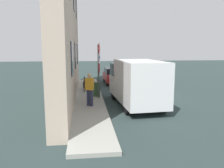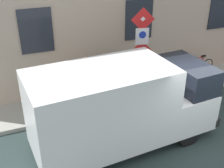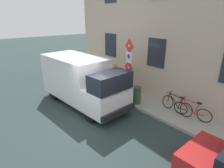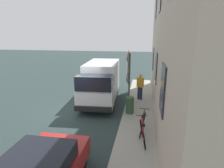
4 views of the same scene
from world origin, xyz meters
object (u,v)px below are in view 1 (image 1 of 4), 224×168
sign_post_stacked (99,63)px  litter_bin (97,89)px  bicycle_red (85,84)px  delivery_van (136,82)px  parked_hatchback (114,75)px  pedestrian (90,88)px  bicycle_black (85,86)px

sign_post_stacked → litter_bin: sign_post_stacked is taller
bicycle_red → delivery_van: bearing=23.2°
parked_hatchback → bicycle_red: parked_hatchback is taller
pedestrian → litter_bin: size_ratio=1.91×
bicycle_black → sign_post_stacked: bearing=26.0°
delivery_van → litter_bin: 3.01m
bicycle_red → sign_post_stacked: bearing=8.1°
parked_hatchback → pedestrian: pedestrian is taller
delivery_van → pedestrian: (2.53, 0.26, -0.26)m
pedestrian → litter_bin: 2.42m
delivery_van → pedestrian: bearing=91.9°
parked_hatchback → litter_bin: size_ratio=4.47×
sign_post_stacked → delivery_van: sign_post_stacked is taller
litter_bin → sign_post_stacked: bearing=106.0°
delivery_van → bicycle_black: 4.91m
bicycle_red → pedestrian: (-0.26, 5.00, 0.56)m
pedestrian → litter_bin: bearing=10.5°
sign_post_stacked → litter_bin: size_ratio=3.59×
sign_post_stacked → parked_hatchback: size_ratio=0.80×
parked_hatchback → bicycle_black: (2.63, 4.12, -0.22)m
sign_post_stacked → parked_hatchback: sign_post_stacked is taller
delivery_van → bicycle_black: delivery_van is taller
delivery_van → litter_bin: (2.06, -2.06, -0.74)m
sign_post_stacked → bicycle_red: bearing=-74.6°
parked_hatchback → bicycle_red: bearing=-39.0°
delivery_van → bicycle_red: 5.56m
sign_post_stacked → bicycle_black: bearing=-70.0°
sign_post_stacked → pedestrian: bearing=71.2°
bicycle_black → pedestrian: size_ratio=1.00×
bicycle_black → delivery_van: bearing=41.1°
sign_post_stacked → delivery_van: 2.62m
parked_hatchback → delivery_van: bearing=0.3°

